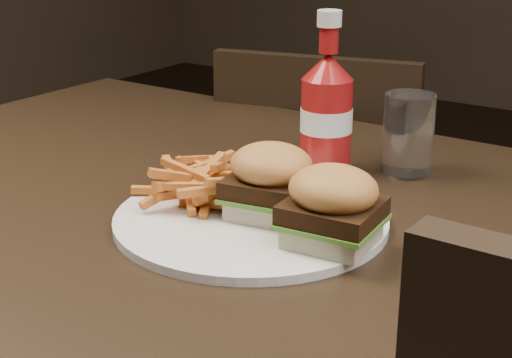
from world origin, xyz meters
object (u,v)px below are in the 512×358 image
Objects in this scene: dining_table at (227,213)px; chair_far at (334,239)px; ketchup_bottle at (326,129)px; tumbler at (408,133)px; plate at (251,219)px.

dining_table is 0.69m from chair_far.
ketchup_bottle reaches higher than tumbler.
plate is 2.96× the size of tumbler.
tumbler is (0.07, 0.26, 0.05)m from plate.
ketchup_bottle is (0.05, 0.15, 0.08)m from dining_table.
ketchup_bottle is 1.28× the size of tumbler.
chair_far is at bearing 129.06° from tumbler.
dining_table is at bearing 145.86° from plate.
tumbler is at bearing 74.68° from plate.
plate is 2.31× the size of ketchup_bottle.
ketchup_bottle reaches higher than dining_table.
chair_far is at bearing 106.26° from dining_table.
dining_table is 0.18m from ketchup_bottle.
ketchup_bottle reaches higher than chair_far.
ketchup_bottle is at bearing 71.04° from dining_table.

